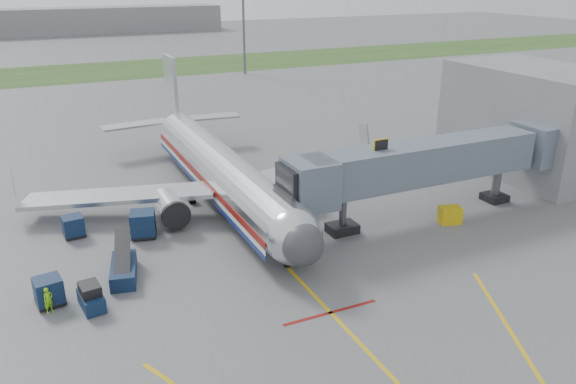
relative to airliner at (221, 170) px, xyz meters
name	(u,v)px	position (x,y,z in m)	size (l,w,h in m)	color
ground	(300,280)	(0.00, -15.25, -2.65)	(400.00, 400.00, 0.00)	#565659
grass_strip	(100,71)	(0.00, 74.75, -2.64)	(300.00, 25.00, 0.01)	#2D4C1E
apron_markings	(362,346)	(0.00, -22.65, -2.64)	(21.52, 50.00, 0.01)	gold
airliner	(221,170)	(0.00, 0.00, 0.00)	(32.10, 35.67, 10.25)	silver
jet_bridge	(421,164)	(12.86, -10.25, 1.82)	(25.30, 4.00, 6.90)	slate
terminal	(534,120)	(30.00, -5.25, 2.35)	(10.00, 16.00, 10.00)	slate
light_mast_right	(243,16)	(25.00, 59.75, 8.13)	(2.00, 0.44, 20.40)	#595B60
distant_terminal	(29,22)	(-10.00, 154.75, 1.35)	(120.00, 14.00, 8.00)	slate
baggage_tug	(91,297)	(-12.32, -12.91, -1.96)	(1.43, 2.35, 1.56)	#0D203A
baggage_cart_a	(73,226)	(-12.28, -2.44, -1.84)	(1.59, 1.59, 1.58)	#0D203A
baggage_cart_b	(143,224)	(-7.62, -4.64, -1.65)	(2.20, 2.20, 1.94)	#0D203A
baggage_cart_c	(49,291)	(-14.48, -11.46, -1.79)	(1.77, 1.77, 1.67)	#0D203A
belt_loader	(124,269)	(-9.99, -10.08, -2.07)	(2.30, 4.87, 2.30)	#0D203A
ground_power_cart	(450,215)	(14.46, -12.25, -1.99)	(1.89, 1.52, 1.32)	gold
ramp_worker	(48,300)	(-14.57, -12.34, -1.86)	(0.58, 0.38, 1.58)	#80CE18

